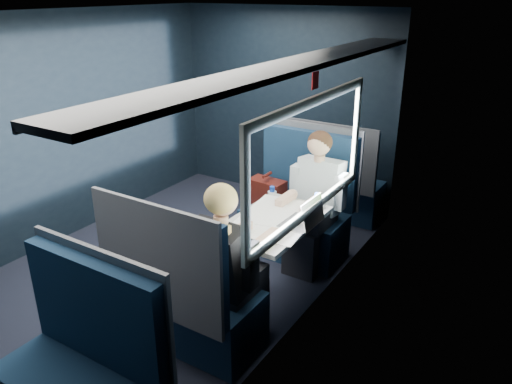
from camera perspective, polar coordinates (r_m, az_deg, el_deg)
The scene contains 13 objects.
ground at distance 4.95m, azimuth -8.97°, elevation -8.15°, with size 2.80×4.20×0.01m, color black.
room_shell at distance 4.38m, azimuth -9.90°, elevation 8.73°, with size 3.00×4.40×2.40m.
table at distance 4.09m, azimuth 1.58°, elevation -4.09°, with size 0.62×1.00×0.74m.
seat_bay_near at distance 4.97m, azimuth 4.66°, elevation -2.20°, with size 1.04×0.62×1.26m.
seat_bay_far at distance 3.69m, azimuth -8.05°, elevation -12.00°, with size 1.04×0.62×1.26m.
seat_row_front at distance 5.75m, azimuth 9.10°, elevation 0.91°, with size 1.04×0.51×1.16m.
seat_row_back at distance 3.21m, azimuth -19.19°, elevation -19.50°, with size 1.04×0.51×1.16m.
man at distance 4.60m, azimuth 6.73°, elevation -0.35°, with size 0.53×0.56×1.32m.
woman at distance 3.50m, azimuth -3.39°, elevation -7.78°, with size 0.53×0.56×1.32m.
papers at distance 4.07m, azimuth 2.38°, elevation -3.00°, with size 0.57×0.83×0.01m, color white.
laptop at distance 3.94m, azimuth 5.68°, elevation -2.99°, with size 0.25×0.32×0.24m.
bottle_small at distance 4.08m, azimuth 6.87°, elevation -1.66°, with size 0.06×0.06×0.22m.
cup at distance 4.29m, azimuth 7.49°, elevation -1.15°, with size 0.07×0.07×0.09m, color white.
Camera 1 is at (2.88, -3.16, 2.49)m, focal length 35.00 mm.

